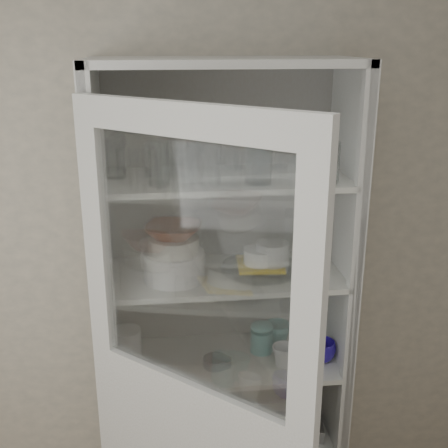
% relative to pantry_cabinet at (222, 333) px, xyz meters
% --- Properties ---
extents(wall_back, '(3.60, 0.02, 2.60)m').
position_rel_pantry_cabinet_xyz_m(wall_back, '(-0.20, 0.16, 0.36)').
color(wall_back, '#9F9A8B').
rests_on(wall_back, ground).
extents(pantry_cabinet, '(1.00, 0.45, 2.10)m').
position_rel_pantry_cabinet_xyz_m(pantry_cabinet, '(0.00, 0.00, 0.00)').
color(pantry_cabinet, '#B9BAAF').
rests_on(pantry_cabinet, floor).
extents(cupboard_door, '(0.70, 0.63, 2.00)m').
position_rel_pantry_cabinet_xyz_m(cupboard_door, '(-0.16, -0.59, -0.07)').
color(cupboard_door, '#B9BAAF').
rests_on(cupboard_door, floor).
extents(tumbler_0, '(0.10, 0.10, 0.15)m').
position_rel_pantry_cabinet_xyz_m(tumbler_0, '(-0.25, -0.19, 0.80)').
color(tumbler_0, silver).
rests_on(tumbler_0, shelf_glass).
extents(tumbler_1, '(0.08, 0.08, 0.14)m').
position_rel_pantry_cabinet_xyz_m(tumbler_1, '(-0.13, -0.20, 0.79)').
color(tumbler_1, silver).
rests_on(tumbler_1, shelf_glass).
extents(tumbler_2, '(0.10, 0.10, 0.15)m').
position_rel_pantry_cabinet_xyz_m(tumbler_2, '(-0.06, -0.21, 0.80)').
color(tumbler_2, silver).
rests_on(tumbler_2, shelf_glass).
extents(tumbler_3, '(0.09, 0.09, 0.15)m').
position_rel_pantry_cabinet_xyz_m(tumbler_3, '(0.11, -0.20, 0.80)').
color(tumbler_3, silver).
rests_on(tumbler_3, shelf_glass).
extents(tumbler_4, '(0.07, 0.07, 0.14)m').
position_rel_pantry_cabinet_xyz_m(tumbler_4, '(0.10, -0.19, 0.79)').
color(tumbler_4, silver).
rests_on(tumbler_4, shelf_glass).
extents(tumbler_5, '(0.07, 0.07, 0.14)m').
position_rel_pantry_cabinet_xyz_m(tumbler_5, '(0.12, -0.21, 0.79)').
color(tumbler_5, silver).
rests_on(tumbler_5, shelf_glass).
extents(tumbler_6, '(0.08, 0.08, 0.15)m').
position_rel_pantry_cabinet_xyz_m(tumbler_6, '(0.37, -0.21, 0.80)').
color(tumbler_6, silver).
rests_on(tumbler_6, shelf_glass).
extents(tumbler_7, '(0.09, 0.09, 0.14)m').
position_rel_pantry_cabinet_xyz_m(tumbler_7, '(-0.41, -0.04, 0.79)').
color(tumbler_7, silver).
rests_on(tumbler_7, shelf_glass).
extents(tumbler_8, '(0.08, 0.08, 0.13)m').
position_rel_pantry_cabinet_xyz_m(tumbler_8, '(-0.27, -0.04, 0.79)').
color(tumbler_8, silver).
rests_on(tumbler_8, shelf_glass).
extents(tumbler_9, '(0.09, 0.09, 0.13)m').
position_rel_pantry_cabinet_xyz_m(tumbler_9, '(-0.19, -0.07, 0.79)').
color(tumbler_9, silver).
rests_on(tumbler_9, shelf_glass).
extents(tumbler_10, '(0.08, 0.08, 0.13)m').
position_rel_pantry_cabinet_xyz_m(tumbler_10, '(-0.11, -0.04, 0.78)').
color(tumbler_10, silver).
rests_on(tumbler_10, shelf_glass).
extents(goblet_0, '(0.08, 0.08, 0.17)m').
position_rel_pantry_cabinet_xyz_m(goblet_0, '(-0.41, 0.06, 0.81)').
color(goblet_0, silver).
rests_on(goblet_0, shelf_glass).
extents(goblet_1, '(0.08, 0.08, 0.18)m').
position_rel_pantry_cabinet_xyz_m(goblet_1, '(0.06, 0.06, 0.81)').
color(goblet_1, silver).
rests_on(goblet_1, shelf_glass).
extents(goblet_2, '(0.08, 0.08, 0.19)m').
position_rel_pantry_cabinet_xyz_m(goblet_2, '(0.24, 0.06, 0.82)').
color(goblet_2, silver).
rests_on(goblet_2, shelf_glass).
extents(goblet_3, '(0.08, 0.08, 0.18)m').
position_rel_pantry_cabinet_xyz_m(goblet_3, '(0.41, 0.06, 0.81)').
color(goblet_3, silver).
rests_on(goblet_3, shelf_glass).
extents(plate_stack_front, '(0.24, 0.24, 0.11)m').
position_rel_pantry_cabinet_xyz_m(plate_stack_front, '(-0.20, -0.11, 0.38)').
color(plate_stack_front, white).
rests_on(plate_stack_front, shelf_plates).
extents(plate_stack_back, '(0.19, 0.19, 0.10)m').
position_rel_pantry_cabinet_xyz_m(plate_stack_back, '(-0.25, 0.04, 0.37)').
color(plate_stack_back, white).
rests_on(plate_stack_back, shelf_plates).
extents(cream_bowl, '(0.22, 0.22, 0.06)m').
position_rel_pantry_cabinet_xyz_m(cream_bowl, '(-0.20, -0.11, 0.46)').
color(cream_bowl, silver).
rests_on(cream_bowl, plate_stack_front).
extents(terracotta_bowl, '(0.25, 0.25, 0.05)m').
position_rel_pantry_cabinet_xyz_m(terracotta_bowl, '(-0.20, -0.11, 0.52)').
color(terracotta_bowl, maroon).
rests_on(terracotta_bowl, cream_bowl).
extents(glass_platter, '(0.37, 0.37, 0.02)m').
position_rel_pantry_cabinet_xyz_m(glass_platter, '(0.15, -0.06, 0.33)').
color(glass_platter, silver).
rests_on(glass_platter, shelf_plates).
extents(yellow_trivet, '(0.20, 0.20, 0.01)m').
position_rel_pantry_cabinet_xyz_m(yellow_trivet, '(0.15, -0.06, 0.35)').
color(yellow_trivet, yellow).
rests_on(yellow_trivet, glass_platter).
extents(white_ramekin, '(0.14, 0.14, 0.06)m').
position_rel_pantry_cabinet_xyz_m(white_ramekin, '(0.15, -0.06, 0.38)').
color(white_ramekin, white).
rests_on(white_ramekin, yellow_trivet).
extents(grey_bowl_stack, '(0.13, 0.13, 0.12)m').
position_rel_pantry_cabinet_xyz_m(grey_bowl_stack, '(0.20, -0.07, 0.38)').
color(grey_bowl_stack, '#B5B5B5').
rests_on(grey_bowl_stack, shelf_plates).
extents(mug_blue, '(0.12, 0.12, 0.09)m').
position_rel_pantry_cabinet_xyz_m(mug_blue, '(0.41, -0.14, -0.03)').
color(mug_blue, '#1F1C91').
rests_on(mug_blue, shelf_mugs).
extents(mug_teal, '(0.14, 0.14, 0.11)m').
position_rel_pantry_cabinet_xyz_m(mug_teal, '(0.25, 0.01, -0.03)').
color(mug_teal, teal).
rests_on(mug_teal, shelf_mugs).
extents(mug_white, '(0.13, 0.13, 0.09)m').
position_rel_pantry_cabinet_xyz_m(mug_white, '(0.24, -0.16, -0.03)').
color(mug_white, white).
rests_on(mug_white, shelf_mugs).
extents(teal_jar, '(0.10, 0.10, 0.12)m').
position_rel_pantry_cabinet_xyz_m(teal_jar, '(0.17, -0.03, -0.02)').
color(teal_jar, teal).
rests_on(teal_jar, shelf_mugs).
extents(measuring_cups, '(0.10, 0.10, 0.04)m').
position_rel_pantry_cabinet_xyz_m(measuring_cups, '(-0.05, -0.13, -0.06)').
color(measuring_cups, '#9C9AA9').
rests_on(measuring_cups, shelf_mugs).
extents(white_canister, '(0.15, 0.15, 0.14)m').
position_rel_pantry_cabinet_xyz_m(white_canister, '(-0.41, -0.04, -0.01)').
color(white_canister, white).
rests_on(white_canister, shelf_mugs).
extents(cream_dish, '(0.22, 0.22, 0.06)m').
position_rel_pantry_cabinet_xyz_m(cream_dish, '(-0.08, -0.07, -0.45)').
color(cream_dish, silver).
rests_on(cream_dish, shelf_bot).
extents(tin_box, '(0.22, 0.17, 0.06)m').
position_rel_pantry_cabinet_xyz_m(tin_box, '(0.34, -0.10, -0.45)').
color(tin_box, gray).
rests_on(tin_box, shelf_bot).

